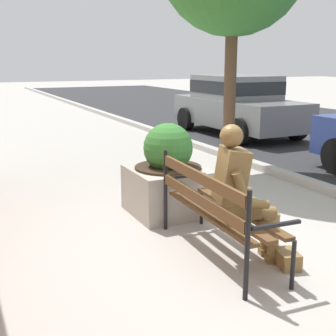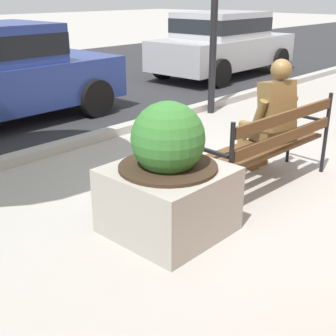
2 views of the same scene
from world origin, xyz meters
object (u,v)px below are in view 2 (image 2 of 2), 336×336
Objects in this scene: concrete_planter at (168,181)px; park_bench at (271,141)px; parked_car_silver at (223,42)px; bronze_statue_seated at (267,122)px.

park_bench is at bearing -6.93° from concrete_planter.
park_bench is 1.43m from concrete_planter.
concrete_planter is at bearing -146.91° from parked_car_silver.
park_bench is 7.10m from parked_car_silver.
parked_car_silver reaches higher than park_bench.
concrete_planter is 8.14m from parked_car_silver.
park_bench is 0.44× the size of parked_car_silver.
bronze_statue_seated is 6.78m from parked_car_silver.
bronze_statue_seated is 0.33× the size of parked_car_silver.
bronze_statue_seated is at bearing 1.14° from concrete_planter.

